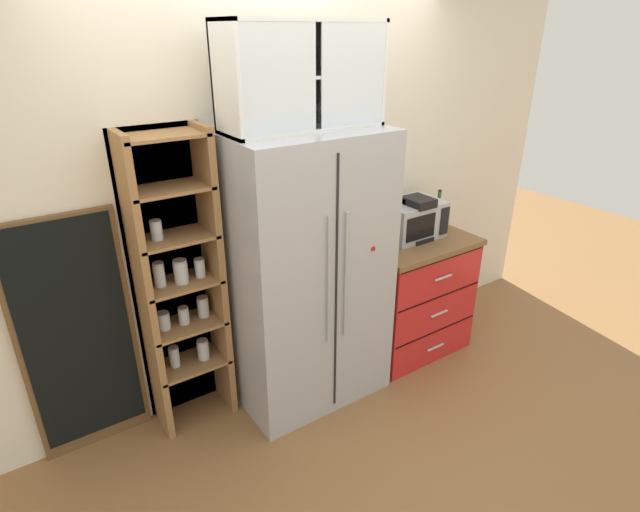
% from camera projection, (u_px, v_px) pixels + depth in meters
% --- Properties ---
extents(ground_plane, '(10.72, 10.72, 0.00)m').
position_uv_depth(ground_plane, '(311.00, 389.00, 3.47)').
color(ground_plane, olive).
extents(wall_back_cream, '(5.02, 0.10, 2.55)m').
position_uv_depth(wall_back_cream, '(276.00, 198.00, 3.25)').
color(wall_back_cream, silver).
rests_on(wall_back_cream, ground).
extents(refrigerator, '(0.95, 0.65, 1.77)m').
position_uv_depth(refrigerator, '(307.00, 273.00, 3.14)').
color(refrigerator, '#ADAFB5').
rests_on(refrigerator, ground).
extents(pantry_shelf_column, '(0.50, 0.31, 1.82)m').
position_uv_depth(pantry_shelf_column, '(177.00, 282.00, 2.92)').
color(pantry_shelf_column, brown).
rests_on(pantry_shelf_column, ground).
extents(counter_cabinet, '(0.84, 0.64, 0.90)m').
position_uv_depth(counter_cabinet, '(409.00, 293.00, 3.79)').
color(counter_cabinet, red).
rests_on(counter_cabinet, ground).
extents(microwave, '(0.44, 0.33, 0.26)m').
position_uv_depth(microwave, '(411.00, 219.00, 3.59)').
color(microwave, '#ADAFB5').
rests_on(microwave, counter_cabinet).
extents(coffee_maker, '(0.17, 0.20, 0.31)m').
position_uv_depth(coffee_maker, '(414.00, 218.00, 3.54)').
color(coffee_maker, black).
rests_on(coffee_maker, counter_cabinet).
extents(mug_charcoal, '(0.11, 0.08, 0.10)m').
position_uv_depth(mug_charcoal, '(380.00, 244.00, 3.38)').
color(mug_charcoal, '#2D2D33').
rests_on(mug_charcoal, counter_cabinet).
extents(bottle_green, '(0.07, 0.07, 0.29)m').
position_uv_depth(bottle_green, '(438.00, 211.00, 3.77)').
color(bottle_green, '#285B33').
rests_on(bottle_green, counter_cabinet).
extents(upper_cabinet, '(0.91, 0.32, 0.56)m').
position_uv_depth(upper_cabinet, '(300.00, 76.00, 2.69)').
color(upper_cabinet, silver).
rests_on(upper_cabinet, refrigerator).
extents(chalkboard_menu, '(0.60, 0.04, 1.44)m').
position_uv_depth(chalkboard_menu, '(78.00, 338.00, 2.75)').
color(chalkboard_menu, brown).
rests_on(chalkboard_menu, ground).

